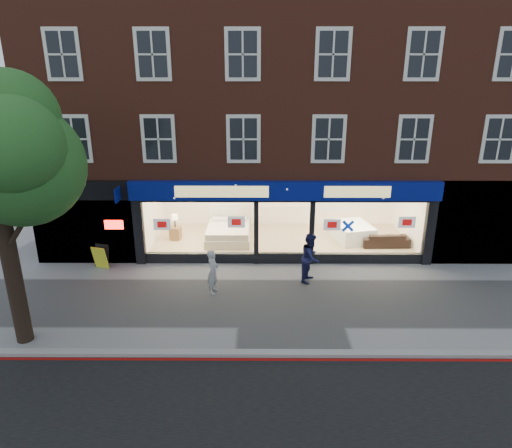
{
  "coord_description": "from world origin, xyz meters",
  "views": [
    {
      "loc": [
        -0.97,
        -13.15,
        7.3
      ],
      "look_at": [
        -1.06,
        2.5,
        1.8
      ],
      "focal_mm": 32.0,
      "sensor_mm": 36.0,
      "label": 1
    }
  ],
  "objects_px": {
    "display_bed": "(229,232)",
    "mattress_stack": "(353,232)",
    "sofa": "(385,239)",
    "a_board": "(101,257)",
    "pedestrian_grey": "(213,272)",
    "pedestrian_blue": "(311,257)"
  },
  "relations": [
    {
      "from": "sofa",
      "to": "pedestrian_grey",
      "type": "distance_m",
      "value": 7.91
    },
    {
      "from": "mattress_stack",
      "to": "pedestrian_grey",
      "type": "distance_m",
      "value": 7.29
    },
    {
      "from": "a_board",
      "to": "mattress_stack",
      "type": "bearing_deg",
      "value": 32.12
    },
    {
      "from": "mattress_stack",
      "to": "pedestrian_blue",
      "type": "bearing_deg",
      "value": -120.66
    },
    {
      "from": "pedestrian_blue",
      "to": "display_bed",
      "type": "bearing_deg",
      "value": 62.51
    },
    {
      "from": "sofa",
      "to": "a_board",
      "type": "xyz_separation_m",
      "value": [
        -11.24,
        -2.04,
        0.06
      ]
    },
    {
      "from": "display_bed",
      "to": "pedestrian_blue",
      "type": "bearing_deg",
      "value": -49.92
    },
    {
      "from": "pedestrian_grey",
      "to": "pedestrian_blue",
      "type": "height_order",
      "value": "pedestrian_blue"
    },
    {
      "from": "display_bed",
      "to": "pedestrian_grey",
      "type": "height_order",
      "value": "pedestrian_grey"
    },
    {
      "from": "display_bed",
      "to": "mattress_stack",
      "type": "relative_size",
      "value": 1.12
    },
    {
      "from": "mattress_stack",
      "to": "a_board",
      "type": "distance_m",
      "value": 10.36
    },
    {
      "from": "a_board",
      "to": "pedestrian_grey",
      "type": "bearing_deg",
      "value": -6.93
    },
    {
      "from": "a_board",
      "to": "pedestrian_blue",
      "type": "bearing_deg",
      "value": 9.3
    },
    {
      "from": "sofa",
      "to": "pedestrian_grey",
      "type": "xyz_separation_m",
      "value": [
        -6.82,
        -3.99,
        0.38
      ]
    },
    {
      "from": "display_bed",
      "to": "mattress_stack",
      "type": "bearing_deg",
      "value": 0.37
    },
    {
      "from": "sofa",
      "to": "display_bed",
      "type": "bearing_deg",
      "value": -7.08
    },
    {
      "from": "mattress_stack",
      "to": "pedestrian_grey",
      "type": "bearing_deg",
      "value": -140.06
    },
    {
      "from": "mattress_stack",
      "to": "display_bed",
      "type": "bearing_deg",
      "value": -179.72
    },
    {
      "from": "display_bed",
      "to": "sofa",
      "type": "relative_size",
      "value": 1.18
    },
    {
      "from": "mattress_stack",
      "to": "sofa",
      "type": "xyz_separation_m",
      "value": [
        1.24,
        -0.68,
        -0.07
      ]
    },
    {
      "from": "sofa",
      "to": "pedestrian_blue",
      "type": "distance_m",
      "value": 4.66
    },
    {
      "from": "display_bed",
      "to": "mattress_stack",
      "type": "xyz_separation_m",
      "value": [
        5.36,
        0.03,
        -0.01
      ]
    }
  ]
}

